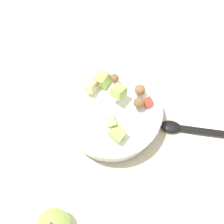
# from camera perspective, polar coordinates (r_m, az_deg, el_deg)

# --- Properties ---
(ground_plane) EXTENTS (2.40, 2.40, 0.00)m
(ground_plane) POSITION_cam_1_polar(r_m,az_deg,el_deg) (0.86, -1.24, -1.62)
(ground_plane) COLOR silver
(placemat) EXTENTS (0.46, 0.35, 0.01)m
(placemat) POSITION_cam_1_polar(r_m,az_deg,el_deg) (0.85, -1.25, -1.54)
(placemat) COLOR #BCB299
(placemat) RESTS_ON ground_plane
(salad_bowl) EXTENTS (0.26, 0.26, 0.13)m
(salad_bowl) POSITION_cam_1_polar(r_m,az_deg,el_deg) (0.81, 0.03, -0.24)
(salad_bowl) COLOR white
(salad_bowl) RESTS_ON placemat
(serving_spoon) EXTENTS (0.21, 0.07, 0.01)m
(serving_spoon) POSITION_cam_1_polar(r_m,az_deg,el_deg) (0.86, 13.20, -3.01)
(serving_spoon) COLOR black
(serving_spoon) RESTS_ON placemat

